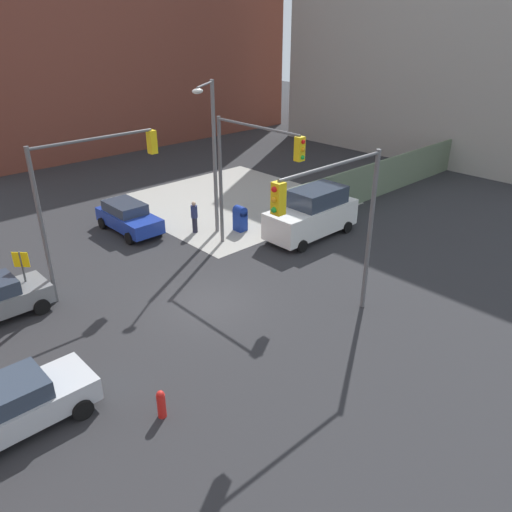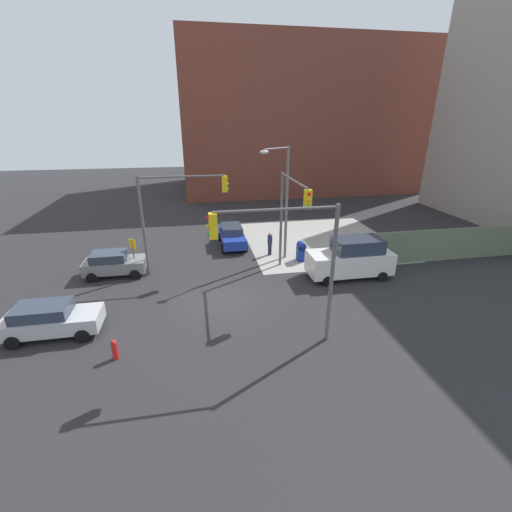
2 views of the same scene
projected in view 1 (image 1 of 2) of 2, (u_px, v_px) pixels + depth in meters
ground_plane at (208, 303)px, 20.69m from camera, size 120.00×120.00×0.00m
sidewalk_corner at (232, 201)px, 32.16m from camera, size 12.00×12.00×0.01m
construction_fence at (400, 171)px, 34.13m from camera, size 22.50×0.12×2.40m
building_warehouse_north at (98, 32)px, 47.53m from camera, size 32.00×18.00×19.01m
building_loft_east at (470, 18)px, 43.63m from camera, size 20.00×24.00×21.35m
smokestack at (264, 37)px, 56.33m from camera, size 1.80×1.80×17.42m
traffic_signal_nw_corner at (89, 184)px, 20.20m from camera, size 5.62×0.36×6.50m
traffic_signal_se_corner at (339, 213)px, 17.22m from camera, size 5.42×0.36×6.50m
traffic_signal_ne_corner at (249, 163)px, 23.01m from camera, size 0.36×5.59×6.50m
street_lamp_corner at (212, 149)px, 25.36m from camera, size 2.32×1.69×8.00m
warning_sign_two_way at (23, 269)px, 19.94m from camera, size 0.48×0.48×2.40m
mailbox_blue at (240, 218)px, 27.47m from camera, size 0.56×0.64×1.43m
fire_hydrant at (161, 403)px, 14.64m from camera, size 0.26×0.26×0.94m
sedan_silver at (13, 405)px, 14.05m from camera, size 4.33×2.02×1.62m
sedan_blue at (128, 217)px, 27.33m from camera, size 2.02×4.32×1.62m
van_white_delivery at (313, 213)px, 26.58m from camera, size 5.40×2.32×2.62m
pedestrian_crossing at (194, 216)px, 27.16m from camera, size 0.36×0.36×1.78m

